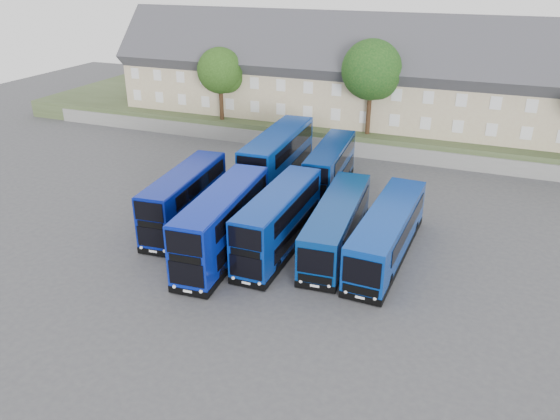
{
  "coord_description": "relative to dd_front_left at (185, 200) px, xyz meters",
  "views": [
    {
      "loc": [
        13.37,
        -26.78,
        17.72
      ],
      "look_at": [
        0.84,
        4.77,
        2.2
      ],
      "focal_mm": 35.0,
      "sensor_mm": 36.0,
      "label": 1
    }
  ],
  "objects": [
    {
      "name": "terrace_row",
      "position": [
        9.39,
        25.68,
        4.61
      ],
      "size": [
        60.0,
        10.4,
        11.2
      ],
      "color": "tan",
      "rests_on": "earth_bank"
    },
    {
      "name": "retaining_wall",
      "position": [
        6.39,
        19.68,
        -1.23
      ],
      "size": [
        70.0,
        0.4,
        1.5
      ],
      "primitive_type": "cube",
      "color": "slate",
      "rests_on": "ground"
    },
    {
      "name": "earth_bank",
      "position": [
        6.39,
        29.68,
        -0.98
      ],
      "size": [
        80.0,
        20.0,
        2.0
      ],
      "primitive_type": "cube",
      "color": "#3F4E2B",
      "rests_on": "ground"
    },
    {
      "name": "dd_front_right",
      "position": [
        7.74,
        -1.09,
        0.05
      ],
      "size": [
        2.4,
        10.45,
        4.15
      ],
      "rotation": [
        0.0,
        0.0,
        0.0
      ],
      "color": "navy",
      "rests_on": "ground"
    },
    {
      "name": "coach_east_b",
      "position": [
        14.61,
        0.68,
        -0.37
      ],
      "size": [
        3.0,
        12.11,
        3.29
      ],
      "rotation": [
        0.0,
        0.0,
        -0.04
      ],
      "color": "#083398",
      "rests_on": "ground"
    },
    {
      "name": "dd_rear_right",
      "position": [
        7.86,
        10.11,
        -0.05
      ],
      "size": [
        2.95,
        10.07,
        3.95
      ],
      "rotation": [
        0.0,
        0.0,
        0.07
      ],
      "color": "navy",
      "rests_on": "ground"
    },
    {
      "name": "ground",
      "position": [
        6.39,
        -4.32,
        -1.98
      ],
      "size": [
        120.0,
        120.0,
        0.0
      ],
      "primitive_type": "plane",
      "color": "#444448",
      "rests_on": "ground"
    },
    {
      "name": "dd_front_mid",
      "position": [
        4.59,
        -2.93,
        0.15
      ],
      "size": [
        3.29,
        11.07,
        4.34
      ],
      "rotation": [
        0.0,
        0.0,
        0.07
      ],
      "color": "#081E9D",
      "rests_on": "ground"
    },
    {
      "name": "tree_mid",
      "position": [
        8.54,
        21.28,
        6.08
      ],
      "size": [
        5.76,
        5.76,
        9.18
      ],
      "color": "#382314",
      "rests_on": "earth_bank"
    },
    {
      "name": "dd_rear_left",
      "position": [
        3.41,
        9.56,
        0.32
      ],
      "size": [
        3.19,
        11.9,
        4.69
      ],
      "rotation": [
        0.0,
        0.0,
        0.04
      ],
      "color": "#083496",
      "rests_on": "ground"
    },
    {
      "name": "dd_front_left",
      "position": [
        0.0,
        0.0,
        0.0
      ],
      "size": [
        3.22,
        10.34,
        4.04
      ],
      "rotation": [
        0.0,
        0.0,
        0.09
      ],
      "color": "navy",
      "rests_on": "ground"
    },
    {
      "name": "coach_east_a",
      "position": [
        11.19,
        0.75,
        -0.4
      ],
      "size": [
        3.31,
        11.94,
        3.22
      ],
      "rotation": [
        0.0,
        0.0,
        0.07
      ],
      "color": "navy",
      "rests_on": "ground"
    },
    {
      "name": "tree_west",
      "position": [
        -7.46,
        20.78,
        5.07
      ],
      "size": [
        4.8,
        4.8,
        7.65
      ],
      "color": "#382314",
      "rests_on": "earth_bank"
    }
  ]
}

